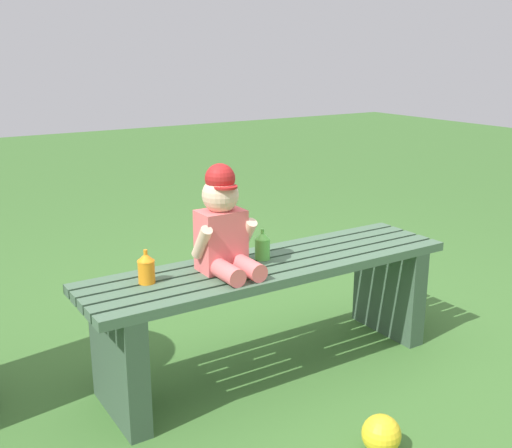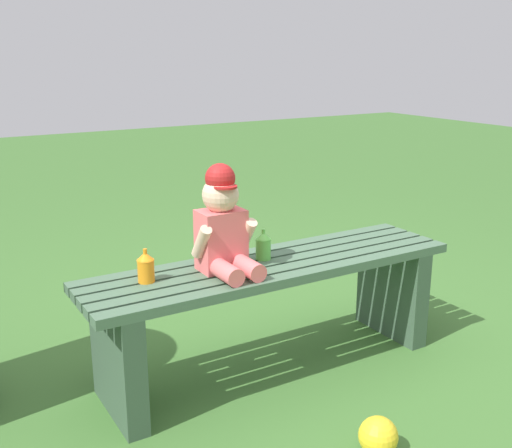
{
  "view_description": "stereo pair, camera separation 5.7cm",
  "coord_description": "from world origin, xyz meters",
  "px_view_note": "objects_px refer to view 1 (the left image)",
  "views": [
    {
      "loc": [
        -1.29,
        -1.91,
        1.26
      ],
      "look_at": [
        -0.11,
        -0.05,
        0.64
      ],
      "focal_mm": 43.54,
      "sensor_mm": 36.0,
      "label": 1
    },
    {
      "loc": [
        -1.24,
        -1.94,
        1.26
      ],
      "look_at": [
        -0.11,
        -0.05,
        0.64
      ],
      "focal_mm": 43.54,
      "sensor_mm": 36.0,
      "label": 2
    }
  ],
  "objects_px": {
    "park_bench": "(272,298)",
    "child_figure": "(223,225)",
    "toy_ball": "(381,434)",
    "sippy_cup_left": "(146,267)",
    "sippy_cup_right": "(262,245)"
  },
  "relations": [
    {
      "from": "sippy_cup_right",
      "to": "child_figure",
      "type": "bearing_deg",
      "value": -169.69
    },
    {
      "from": "park_bench",
      "to": "child_figure",
      "type": "distance_m",
      "value": 0.39
    },
    {
      "from": "child_figure",
      "to": "sippy_cup_right",
      "type": "distance_m",
      "value": 0.23
    },
    {
      "from": "child_figure",
      "to": "toy_ball",
      "type": "xyz_separation_m",
      "value": [
        0.2,
        -0.66,
        -0.57
      ]
    },
    {
      "from": "child_figure",
      "to": "sippy_cup_left",
      "type": "distance_m",
      "value": 0.32
    },
    {
      "from": "park_bench",
      "to": "sippy_cup_right",
      "type": "bearing_deg",
      "value": 109.33
    },
    {
      "from": "sippy_cup_right",
      "to": "toy_ball",
      "type": "height_order",
      "value": "sippy_cup_right"
    },
    {
      "from": "toy_ball",
      "to": "child_figure",
      "type": "bearing_deg",
      "value": 106.95
    },
    {
      "from": "park_bench",
      "to": "toy_ball",
      "type": "bearing_deg",
      "value": -90.81
    },
    {
      "from": "sippy_cup_right",
      "to": "toy_ball",
      "type": "bearing_deg",
      "value": -89.48
    },
    {
      "from": "sippy_cup_right",
      "to": "park_bench",
      "type": "bearing_deg",
      "value": -70.67
    },
    {
      "from": "child_figure",
      "to": "sippy_cup_left",
      "type": "relative_size",
      "value": 3.26
    },
    {
      "from": "park_bench",
      "to": "child_figure",
      "type": "relative_size",
      "value": 3.77
    },
    {
      "from": "child_figure",
      "to": "sippy_cup_left",
      "type": "bearing_deg",
      "value": 173.11
    },
    {
      "from": "park_bench",
      "to": "child_figure",
      "type": "xyz_separation_m",
      "value": [
        -0.21,
        0.01,
        0.33
      ]
    }
  ]
}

